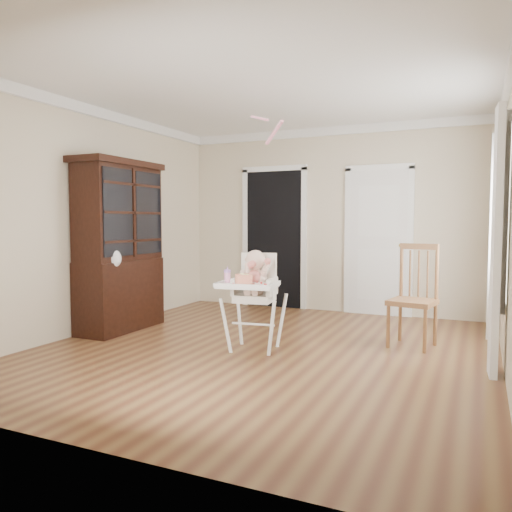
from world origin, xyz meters
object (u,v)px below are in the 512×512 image
at_px(china_cabinet, 120,246).
at_px(high_chair, 254,289).
at_px(sippy_cup, 227,276).
at_px(cake, 244,279).
at_px(dining_chair, 414,299).

bearing_deg(china_cabinet, high_chair, -6.05).
bearing_deg(china_cabinet, sippy_cup, -12.73).
height_order(sippy_cup, china_cabinet, china_cabinet).
bearing_deg(high_chair, china_cabinet, 165.90).
relative_size(cake, dining_chair, 0.20).
height_order(high_chair, dining_chair, dining_chair).
bearing_deg(cake, high_chair, 89.51).
xyz_separation_m(sippy_cup, china_cabinet, (-1.68, 0.38, 0.25)).
bearing_deg(sippy_cup, cake, -17.14).
height_order(cake, sippy_cup, sippy_cup).
distance_m(cake, china_cabinet, 1.97).
xyz_separation_m(china_cabinet, dining_chair, (3.38, 0.64, -0.52)).
bearing_deg(sippy_cup, dining_chair, 30.96).
distance_m(sippy_cup, china_cabinet, 1.74).
distance_m(sippy_cup, dining_chair, 2.00).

